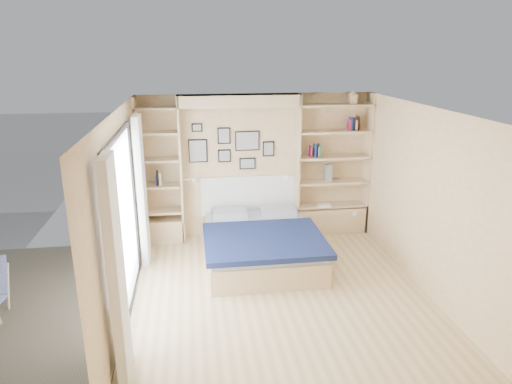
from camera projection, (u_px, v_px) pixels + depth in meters
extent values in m
plane|color=#D5B77F|center=(279.00, 293.00, 6.26)|extent=(4.50, 4.50, 0.00)
plane|color=#DBC189|center=(256.00, 166.00, 8.01)|extent=(4.00, 0.00, 4.00)
plane|color=#DBC189|center=(332.00, 298.00, 3.76)|extent=(4.00, 0.00, 4.00)
plane|color=#DBC189|center=(121.00, 215.00, 5.62)|extent=(0.00, 4.50, 4.50)
plane|color=#DBC189|center=(426.00, 201.00, 6.16)|extent=(0.00, 4.50, 4.50)
plane|color=white|center=(282.00, 110.00, 5.51)|extent=(4.50, 4.50, 0.00)
cube|color=tan|center=(181.00, 171.00, 7.67)|extent=(0.04, 0.35, 2.50)
cube|color=tan|center=(297.00, 167.00, 7.94)|extent=(0.04, 0.35, 2.50)
cube|color=tan|center=(239.00, 101.00, 7.46)|extent=(2.00, 0.35, 0.20)
cube|color=tan|center=(367.00, 164.00, 8.11)|extent=(0.04, 0.35, 2.50)
cube|color=tan|center=(140.00, 172.00, 7.58)|extent=(0.04, 0.35, 2.50)
cube|color=tan|center=(330.00, 218.00, 8.33)|extent=(1.30, 0.35, 0.50)
cube|color=tan|center=(164.00, 230.00, 7.94)|extent=(0.70, 0.35, 0.40)
cube|color=black|center=(116.00, 137.00, 5.33)|extent=(0.04, 2.08, 0.06)
cube|color=black|center=(132.00, 302.00, 5.99)|extent=(0.04, 2.08, 0.06)
cube|color=black|center=(112.00, 263.00, 4.70)|extent=(0.04, 0.06, 2.20)
cube|color=black|center=(134.00, 201.00, 6.63)|extent=(0.04, 0.06, 2.20)
cube|color=silver|center=(124.00, 225.00, 5.66)|extent=(0.01, 2.00, 2.20)
cube|color=white|center=(116.00, 271.00, 4.44)|extent=(0.10, 0.45, 2.30)
cube|color=white|center=(142.00, 192.00, 6.89)|extent=(0.10, 0.45, 2.30)
cube|color=tan|center=(331.00, 206.00, 8.25)|extent=(1.30, 0.35, 0.04)
cube|color=tan|center=(332.00, 182.00, 8.12)|extent=(1.30, 0.35, 0.04)
cube|color=tan|center=(333.00, 157.00, 7.98)|extent=(1.30, 0.35, 0.04)
cube|color=tan|center=(335.00, 132.00, 7.85)|extent=(1.30, 0.35, 0.04)
cube|color=tan|center=(336.00, 105.00, 7.71)|extent=(1.30, 0.35, 0.04)
cube|color=tan|center=(162.00, 211.00, 7.83)|extent=(0.70, 0.35, 0.04)
cube|color=tan|center=(161.00, 186.00, 7.70)|extent=(0.70, 0.35, 0.04)
cube|color=tan|center=(159.00, 160.00, 7.56)|extent=(0.70, 0.35, 0.04)
cube|color=tan|center=(157.00, 133.00, 7.43)|extent=(0.70, 0.35, 0.04)
cube|color=tan|center=(156.00, 108.00, 7.31)|extent=(0.70, 0.35, 0.04)
cube|color=tan|center=(261.00, 249.00, 7.21)|extent=(1.68, 2.10, 0.37)
cube|color=#A7ABB6|center=(261.00, 235.00, 7.14)|extent=(1.64, 2.06, 0.10)
cube|color=#121C41|center=(264.00, 240.00, 6.78)|extent=(1.78, 1.47, 0.08)
cube|color=#A7ABB6|center=(230.00, 214.00, 7.76)|extent=(0.58, 0.42, 0.12)
cube|color=#A7ABB6|center=(278.00, 211.00, 7.88)|extent=(0.58, 0.42, 0.12)
cube|color=white|center=(251.00, 195.00, 8.13)|extent=(1.78, 0.04, 0.70)
cube|color=black|center=(198.00, 151.00, 7.76)|extent=(0.32, 0.02, 0.40)
cube|color=gray|center=(198.00, 151.00, 7.75)|extent=(0.28, 0.01, 0.36)
cube|color=black|center=(224.00, 136.00, 7.75)|extent=(0.22, 0.02, 0.28)
cube|color=gray|center=(224.00, 136.00, 7.74)|extent=(0.18, 0.01, 0.24)
cube|color=black|center=(224.00, 156.00, 7.85)|extent=(0.22, 0.02, 0.22)
cube|color=gray|center=(224.00, 156.00, 7.84)|extent=(0.18, 0.01, 0.18)
cube|color=black|center=(247.00, 141.00, 7.83)|extent=(0.42, 0.02, 0.34)
cube|color=gray|center=(247.00, 141.00, 7.82)|extent=(0.38, 0.01, 0.30)
cube|color=black|center=(247.00, 163.00, 7.95)|extent=(0.28, 0.02, 0.20)
cube|color=gray|center=(248.00, 164.00, 7.94)|extent=(0.24, 0.01, 0.16)
cube|color=black|center=(268.00, 149.00, 7.93)|extent=(0.20, 0.02, 0.26)
cube|color=gray|center=(269.00, 149.00, 7.92)|extent=(0.16, 0.01, 0.22)
cube|color=black|center=(197.00, 128.00, 7.64)|extent=(0.18, 0.02, 0.14)
cube|color=gray|center=(197.00, 128.00, 7.63)|extent=(0.14, 0.01, 0.10)
cylinder|color=silver|center=(190.00, 179.00, 7.66)|extent=(0.20, 0.02, 0.02)
cone|color=white|center=(196.00, 180.00, 7.68)|extent=(0.13, 0.12, 0.15)
cylinder|color=silver|center=(290.00, 175.00, 7.89)|extent=(0.20, 0.02, 0.02)
cone|color=white|center=(284.00, 177.00, 7.88)|extent=(0.13, 0.12, 0.15)
cube|color=#AF1646|center=(310.00, 151.00, 7.89)|extent=(0.02, 0.15, 0.19)
cube|color=navy|center=(315.00, 150.00, 7.89)|extent=(0.03, 0.15, 0.22)
cube|color=black|center=(316.00, 151.00, 7.90)|extent=(0.03, 0.15, 0.21)
cube|color=tan|center=(317.00, 152.00, 7.91)|extent=(0.04, 0.15, 0.18)
cube|color=#245C42|center=(319.00, 150.00, 7.90)|extent=(0.03, 0.15, 0.22)
cube|color=#AB204E|center=(349.00, 125.00, 7.85)|extent=(0.02, 0.15, 0.18)
cube|color=navy|center=(351.00, 124.00, 7.84)|extent=(0.03, 0.15, 0.22)
cube|color=black|center=(353.00, 124.00, 7.85)|extent=(0.03, 0.15, 0.22)
cube|color=#BFB28C|center=(355.00, 125.00, 7.86)|extent=(0.04, 0.15, 0.17)
cube|color=#26593F|center=(357.00, 123.00, 7.85)|extent=(0.03, 0.15, 0.25)
cube|color=#A51E1E|center=(357.00, 123.00, 7.86)|extent=(0.03, 0.15, 0.22)
cube|color=navy|center=(157.00, 180.00, 7.66)|extent=(0.02, 0.15, 0.16)
cube|color=black|center=(157.00, 178.00, 7.65)|extent=(0.03, 0.15, 0.24)
cube|color=#BEBD8F|center=(160.00, 178.00, 7.66)|extent=(0.03, 0.15, 0.22)
cube|color=tan|center=(352.00, 99.00, 7.72)|extent=(0.13, 0.13, 0.15)
cone|color=tan|center=(353.00, 92.00, 7.68)|extent=(0.20, 0.20, 0.08)
cube|color=slate|center=(328.00, 173.00, 8.05)|extent=(0.12, 0.12, 0.30)
cube|color=white|center=(324.00, 205.00, 8.17)|extent=(0.22, 0.16, 0.03)
cube|color=brown|center=(0.00, 314.00, 5.78)|extent=(3.20, 4.00, 0.05)
cylinder|color=tan|center=(8.00, 288.00, 5.88)|extent=(0.06, 0.30, 0.59)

